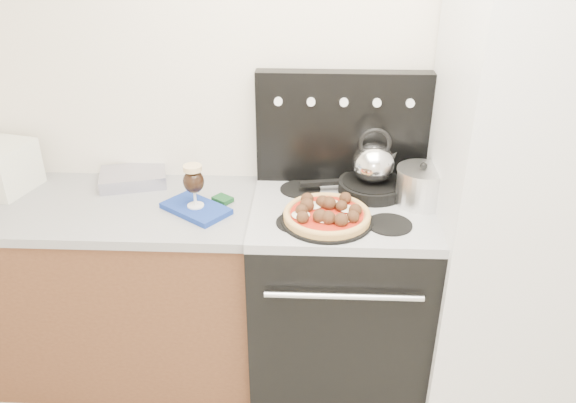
# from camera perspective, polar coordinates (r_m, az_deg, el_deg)

# --- Properties ---
(room_shell) EXTENTS (3.52, 3.01, 2.52)m
(room_shell) POSITION_cam_1_polar(r_m,az_deg,el_deg) (1.44, 4.39, -5.30)
(room_shell) COLOR #B4B0A7
(room_shell) RESTS_ON ground
(base_cabinet) EXTENTS (1.45, 0.60, 0.86)m
(base_cabinet) POSITION_cam_1_polar(r_m,az_deg,el_deg) (2.82, -18.28, -8.57)
(base_cabinet) COLOR brown
(base_cabinet) RESTS_ON ground
(countertop) EXTENTS (1.48, 0.63, 0.04)m
(countertop) POSITION_cam_1_polar(r_m,az_deg,el_deg) (2.59, -19.72, -0.48)
(countertop) COLOR #949498
(countertop) RESTS_ON base_cabinet
(stove_body) EXTENTS (0.76, 0.65, 0.88)m
(stove_body) POSITION_cam_1_polar(r_m,az_deg,el_deg) (2.63, 5.05, -9.77)
(stove_body) COLOR black
(stove_body) RESTS_ON ground
(cooktop) EXTENTS (0.76, 0.65, 0.04)m
(cooktop) POSITION_cam_1_polar(r_m,az_deg,el_deg) (2.38, 5.50, -0.91)
(cooktop) COLOR #ADADB2
(cooktop) RESTS_ON stove_body
(backguard) EXTENTS (0.76, 0.08, 0.50)m
(backguard) POSITION_cam_1_polar(r_m,az_deg,el_deg) (2.52, 5.52, 7.50)
(backguard) COLOR black
(backguard) RESTS_ON cooktop
(fridge) EXTENTS (0.64, 0.68, 1.90)m
(fridge) POSITION_cam_1_polar(r_m,az_deg,el_deg) (2.47, 21.99, -0.45)
(fridge) COLOR silver
(fridge) RESTS_ON ground
(foil_sheet) EXTENTS (0.34, 0.29, 0.06)m
(foil_sheet) POSITION_cam_1_polar(r_m,az_deg,el_deg) (2.69, -15.44, 2.37)
(foil_sheet) COLOR silver
(foil_sheet) RESTS_ON countertop
(oven_mitt) EXTENTS (0.32, 0.30, 0.02)m
(oven_mitt) POSITION_cam_1_polar(r_m,az_deg,el_deg) (2.39, -9.33, -0.72)
(oven_mitt) COLOR navy
(oven_mitt) RESTS_ON countertop
(beer_glass) EXTENTS (0.11, 0.11, 0.19)m
(beer_glass) POSITION_cam_1_polar(r_m,az_deg,el_deg) (2.34, -9.53, 1.59)
(beer_glass) COLOR black
(beer_glass) RESTS_ON oven_mitt
(pizza_pan) EXTENTS (0.47, 0.47, 0.01)m
(pizza_pan) POSITION_cam_1_polar(r_m,az_deg,el_deg) (2.25, 3.95, -1.86)
(pizza_pan) COLOR black
(pizza_pan) RESTS_ON cooktop
(pizza) EXTENTS (0.37, 0.37, 0.05)m
(pizza) POSITION_cam_1_polar(r_m,az_deg,el_deg) (2.23, 3.98, -1.18)
(pizza) COLOR tan
(pizza) RESTS_ON pizza_pan
(skillet) EXTENTS (0.34, 0.34, 0.05)m
(skillet) POSITION_cam_1_polar(r_m,az_deg,el_deg) (2.49, 8.50, 1.48)
(skillet) COLOR black
(skillet) RESTS_ON cooktop
(tea_kettle) EXTENTS (0.23, 0.23, 0.21)m
(tea_kettle) POSITION_cam_1_polar(r_m,az_deg,el_deg) (2.44, 8.71, 4.20)
(tea_kettle) COLOR silver
(tea_kettle) RESTS_ON skillet
(stock_pot) EXTENTS (0.24, 0.24, 0.15)m
(stock_pot) POSITION_cam_1_polar(r_m,az_deg,el_deg) (2.41, 13.36, 1.42)
(stock_pot) COLOR silver
(stock_pot) RESTS_ON cooktop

